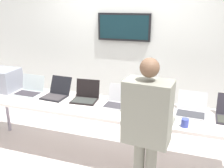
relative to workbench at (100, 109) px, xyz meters
The scene contains 13 objects.
ground 0.77m from the workbench, ahead, with size 8.00×8.00×0.04m, color beige.
back_wall 1.24m from the workbench, 89.98° to the left, with size 8.00×0.11×2.51m.
workbench is the anchor object (origin of this frame).
equipment_box 1.60m from the workbench, behind, with size 0.41×0.39×0.32m.
laptop_station_0 1.14m from the workbench, behind, with size 0.38×0.32×0.25m.
laptop_station_1 0.71m from the workbench, behind, with size 0.34×0.39×0.25m.
laptop_station_2 0.29m from the workbench, 155.06° to the left, with size 0.35×0.33×0.26m.
laptop_station_3 0.25m from the workbench, 22.45° to the left, with size 0.32×0.33×0.25m.
laptop_station_4 0.68m from the workbench, ahead, with size 0.36×0.38×0.27m.
laptop_station_5 1.14m from the workbench, ahead, with size 0.36×0.36×0.23m.
person 0.98m from the workbench, 40.53° to the right, with size 0.48×0.62×1.60m.
coffee_mug 1.10m from the workbench, 13.14° to the right, with size 0.08×0.08×0.09m.
paper_sheet 0.95m from the workbench, 10.33° to the right, with size 0.24×0.32×0.00m.
Camera 1 is at (1.06, -2.71, 2.06)m, focal length 39.08 mm.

